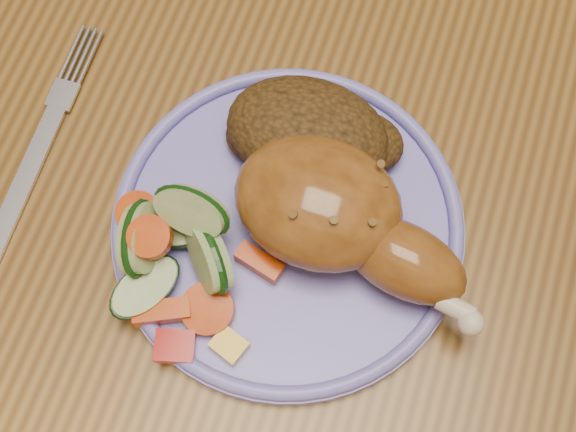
% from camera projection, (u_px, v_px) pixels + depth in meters
% --- Properties ---
extents(ground, '(4.00, 4.00, 0.00)m').
position_uv_depth(ground, '(322.00, 342.00, 1.28)').
color(ground, '#52371C').
rests_on(ground, ground).
extents(dining_table, '(0.90, 1.40, 0.75)m').
position_uv_depth(dining_table, '(354.00, 177.00, 0.65)').
color(dining_table, brown).
rests_on(dining_table, ground).
extents(plate, '(0.24, 0.24, 0.01)m').
position_uv_depth(plate, '(288.00, 227.00, 0.54)').
color(plate, '#7670D7').
rests_on(plate, dining_table).
extents(plate_rim, '(0.24, 0.24, 0.01)m').
position_uv_depth(plate_rim, '(288.00, 221.00, 0.53)').
color(plate_rim, '#7670D7').
rests_on(plate_rim, plate).
extents(chicken_leg, '(0.18, 0.10, 0.06)m').
position_uv_depth(chicken_leg, '(339.00, 216.00, 0.51)').
color(chicken_leg, brown).
rests_on(chicken_leg, plate).
extents(rice_pilaf, '(0.12, 0.08, 0.05)m').
position_uv_depth(rice_pilaf, '(311.00, 135.00, 0.54)').
color(rice_pilaf, '#472F11').
rests_on(rice_pilaf, plate).
extents(vegetable_pile, '(0.12, 0.12, 0.06)m').
position_uv_depth(vegetable_pile, '(174.00, 252.00, 0.51)').
color(vegetable_pile, '#A50A05').
rests_on(vegetable_pile, plate).
extents(fork, '(0.02, 0.17, 0.00)m').
position_uv_depth(fork, '(39.00, 149.00, 0.57)').
color(fork, silver).
rests_on(fork, dining_table).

